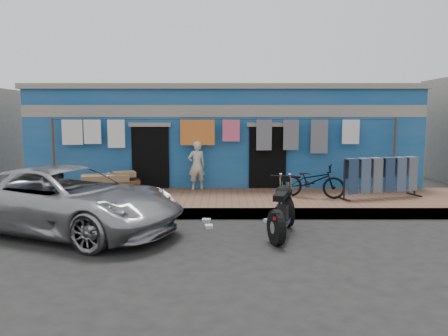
{
  "coord_description": "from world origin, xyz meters",
  "views": [
    {
      "loc": [
        0.0,
        -8.5,
        2.4
      ],
      "look_at": [
        0.0,
        2.0,
        1.15
      ],
      "focal_mm": 35.0,
      "sensor_mm": 36.0,
      "label": 1
    }
  ],
  "objects_px": {
    "bicycle": "(312,177)",
    "motorcycle": "(282,207)",
    "seated_person": "(197,165)",
    "jeans_rack": "(381,177)",
    "charpoy": "(112,183)",
    "car": "(67,199)"
  },
  "relations": [
    {
      "from": "motorcycle",
      "to": "jeans_rack",
      "type": "relative_size",
      "value": 0.81
    },
    {
      "from": "car",
      "to": "seated_person",
      "type": "height_order",
      "value": "seated_person"
    },
    {
      "from": "bicycle",
      "to": "charpoy",
      "type": "relative_size",
      "value": 0.94
    },
    {
      "from": "motorcycle",
      "to": "car",
      "type": "bearing_deg",
      "value": -167.59
    },
    {
      "from": "charpoy",
      "to": "jeans_rack",
      "type": "bearing_deg",
      "value": -6.43
    },
    {
      "from": "seated_person",
      "to": "charpoy",
      "type": "bearing_deg",
      "value": -9.79
    },
    {
      "from": "motorcycle",
      "to": "charpoy",
      "type": "height_order",
      "value": "motorcycle"
    },
    {
      "from": "car",
      "to": "charpoy",
      "type": "distance_m",
      "value": 3.39
    },
    {
      "from": "motorcycle",
      "to": "jeans_rack",
      "type": "bearing_deg",
      "value": 58.53
    },
    {
      "from": "charpoy",
      "to": "bicycle",
      "type": "bearing_deg",
      "value": -8.31
    },
    {
      "from": "bicycle",
      "to": "motorcycle",
      "type": "bearing_deg",
      "value": 176.73
    },
    {
      "from": "bicycle",
      "to": "charpoy",
      "type": "xyz_separation_m",
      "value": [
        -5.53,
        0.81,
        -0.27
      ]
    },
    {
      "from": "car",
      "to": "motorcycle",
      "type": "relative_size",
      "value": 2.66
    },
    {
      "from": "motorcycle",
      "to": "jeans_rack",
      "type": "distance_m",
      "value": 4.09
    },
    {
      "from": "seated_person",
      "to": "jeans_rack",
      "type": "xyz_separation_m",
      "value": [
        4.95,
        -1.28,
        -0.16
      ]
    },
    {
      "from": "seated_person",
      "to": "charpoy",
      "type": "relative_size",
      "value": 0.8
    },
    {
      "from": "charpoy",
      "to": "car",
      "type": "bearing_deg",
      "value": -91.09
    },
    {
      "from": "bicycle",
      "to": "motorcycle",
      "type": "xyz_separation_m",
      "value": [
        -1.18,
        -2.81,
        -0.22
      ]
    },
    {
      "from": "car",
      "to": "seated_person",
      "type": "xyz_separation_m",
      "value": [
        2.45,
        3.84,
        0.26
      ]
    },
    {
      "from": "seated_person",
      "to": "bicycle",
      "type": "height_order",
      "value": "seated_person"
    },
    {
      "from": "motorcycle",
      "to": "seated_person",
      "type": "bearing_deg",
      "value": 131.21
    },
    {
      "from": "seated_person",
      "to": "jeans_rack",
      "type": "relative_size",
      "value": 0.61
    }
  ]
}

